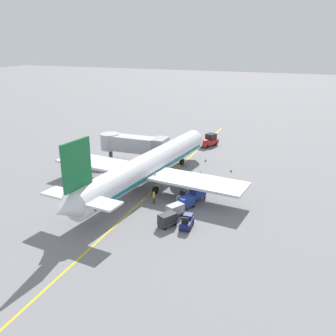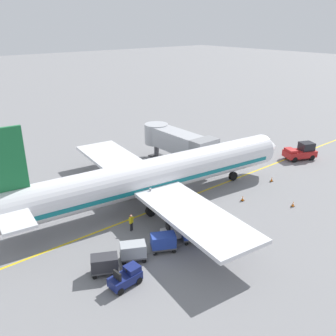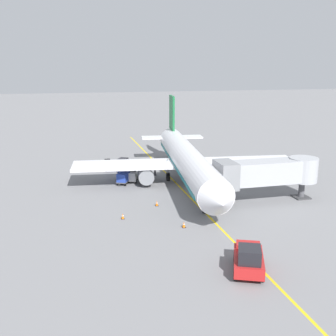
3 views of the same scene
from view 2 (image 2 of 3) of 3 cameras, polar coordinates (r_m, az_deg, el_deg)
ground_plane at (r=39.98m, az=0.26°, el=-5.65°), size 400.00×400.00×0.00m
gate_lead_in_line at (r=39.98m, az=0.26°, el=-5.64°), size 0.24×80.00×0.01m
parked_airliner at (r=38.93m, az=-2.26°, el=-1.26°), size 30.41×37.34×10.63m
jet_bridge at (r=49.30m, az=1.47°, el=4.16°), size 12.43×3.50×4.98m
pushback_tractor at (r=55.81m, az=20.03°, el=2.41°), size 3.75×4.91×2.40m
baggage_tug_lead at (r=28.71m, az=-6.56°, el=-16.59°), size 1.44×2.58×1.62m
baggage_tug_trailing at (r=33.81m, az=1.26°, el=-9.86°), size 1.90×2.74×1.62m
baggage_cart_front at (r=33.37m, az=4.07°, el=-9.91°), size 2.18×2.88×1.58m
baggage_cart_second_in_train at (r=32.02m, az=-0.74°, el=-11.36°), size 2.18×2.88×1.58m
baggage_cart_third_in_train at (r=31.03m, az=-5.47°, el=-12.69°), size 2.18×2.88×1.58m
baggage_cart_tail_end at (r=29.90m, az=-9.88°, el=-14.46°), size 2.18×2.88×1.58m
ground_crew_wing_walker at (r=34.95m, az=-5.77°, el=-8.36°), size 0.34×0.72×1.69m
safety_cone_nose_left at (r=41.39m, az=11.59°, el=-4.67°), size 0.36×0.36×0.59m
safety_cone_nose_right at (r=41.59m, az=18.94°, el=-5.34°), size 0.36×0.36×0.59m
safety_cone_wing_tip at (r=47.11m, az=15.89°, el=-1.69°), size 0.36×0.36×0.59m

